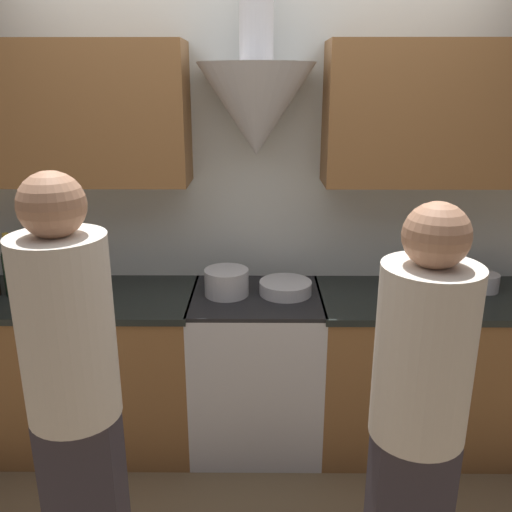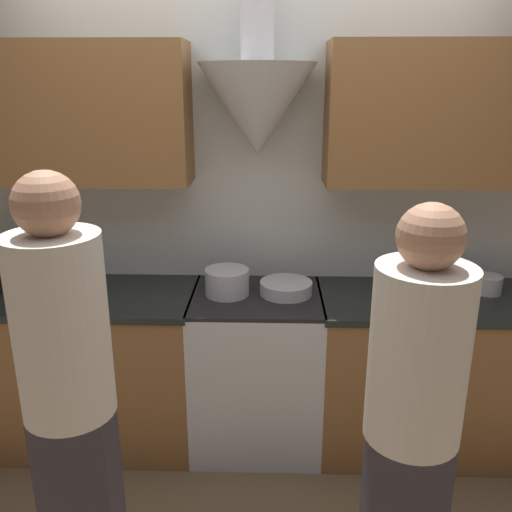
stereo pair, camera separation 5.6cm
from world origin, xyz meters
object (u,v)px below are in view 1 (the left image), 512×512
object	(u,v)px
stove_range	(256,369)
saucepan	(485,282)
person_foreground_right	(418,409)
stock_pot	(227,282)
wine_bottle_4	(10,269)
mixing_bowl	(286,288)
person_foreground_left	(75,399)

from	to	relation	value
stove_range	saucepan	world-z (taller)	saucepan
stove_range	person_foreground_right	distance (m)	1.28
stock_pot	person_foreground_right	world-z (taller)	person_foreground_right
saucepan	wine_bottle_4	bearing A→B (deg)	-178.23
wine_bottle_4	person_foreground_right	size ratio (longest dim) A/B	0.21
wine_bottle_4	saucepan	xyz separation A→B (m)	(2.51, 0.08, -0.10)
wine_bottle_4	person_foreground_right	distance (m)	2.12
mixing_bowl	saucepan	world-z (taller)	saucepan
saucepan	stove_range	bearing A→B (deg)	-176.69
wine_bottle_4	person_foreground_left	size ratio (longest dim) A/B	0.20
stock_pot	saucepan	distance (m)	1.39
wine_bottle_4	person_foreground_right	world-z (taller)	person_foreground_right
stove_range	wine_bottle_4	world-z (taller)	wine_bottle_4
wine_bottle_4	mixing_bowl	bearing A→B (deg)	1.13
saucepan	person_foreground_right	xyz separation A→B (m)	(-0.67, -1.13, -0.04)
saucepan	person_foreground_left	distance (m)	2.17
mixing_bowl	wine_bottle_4	bearing A→B (deg)	-178.87
stock_pot	stove_range	bearing A→B (deg)	-3.09
mixing_bowl	person_foreground_left	world-z (taller)	person_foreground_left
saucepan	person_foreground_right	distance (m)	1.31
stock_pot	mixing_bowl	bearing A→B (deg)	2.47
mixing_bowl	person_foreground_right	xyz separation A→B (m)	(0.40, -1.08, -0.02)
stove_range	stock_pot	size ratio (longest dim) A/B	3.81
stock_pot	person_foreground_right	distance (m)	1.28
stock_pot	mixing_bowl	world-z (taller)	stock_pot
stove_range	wine_bottle_4	bearing A→B (deg)	-179.71
person_foreground_left	mixing_bowl	bearing A→B (deg)	56.34
stove_range	saucepan	xyz separation A→B (m)	(1.23, 0.07, 0.49)
stove_range	stock_pot	xyz separation A→B (m)	(-0.16, 0.01, 0.51)
wine_bottle_4	saucepan	bearing A→B (deg)	1.77
person_foreground_right	stove_range	bearing A→B (deg)	117.80
stove_range	saucepan	distance (m)	1.32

